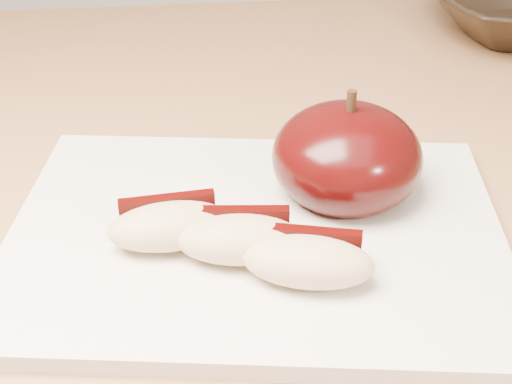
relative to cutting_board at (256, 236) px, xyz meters
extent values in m
cube|color=silver|center=(-0.04, 0.80, -0.46)|extent=(2.40, 0.60, 0.90)
cube|color=#A26D46|center=(-0.04, 0.10, -0.03)|extent=(1.64, 0.64, 0.04)
cube|color=silver|center=(0.00, 0.00, 0.00)|extent=(0.31, 0.25, 0.01)
ellipsoid|color=black|center=(0.06, 0.03, 0.03)|extent=(0.12, 0.12, 0.06)
cylinder|color=black|center=(0.06, 0.03, 0.07)|extent=(0.01, 0.01, 0.01)
ellipsoid|color=tan|center=(-0.05, -0.01, 0.02)|extent=(0.07, 0.04, 0.02)
cube|color=black|center=(-0.05, 0.00, 0.02)|extent=(0.05, 0.01, 0.02)
ellipsoid|color=tan|center=(-0.01, -0.03, 0.02)|extent=(0.07, 0.04, 0.02)
cube|color=black|center=(-0.01, -0.01, 0.02)|extent=(0.05, 0.01, 0.02)
ellipsoid|color=tan|center=(0.02, -0.05, 0.02)|extent=(0.07, 0.05, 0.02)
cube|color=black|center=(0.02, -0.03, 0.02)|extent=(0.05, 0.02, 0.02)
camera|label=1|loc=(-0.04, -0.32, 0.25)|focal=50.00mm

